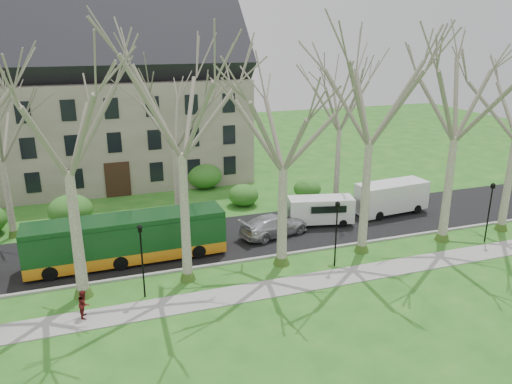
{
  "coord_description": "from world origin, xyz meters",
  "views": [
    {
      "loc": [
        -8.17,
        -26.77,
        14.43
      ],
      "look_at": [
        2.04,
        3.0,
        4.18
      ],
      "focal_mm": 35.0,
      "sensor_mm": 36.0,
      "label": 1
    }
  ],
  "objects_px": {
    "sedan": "(274,225)",
    "van_b": "(391,198)",
    "bus_follow": "(127,238)",
    "pedestrian_b": "(84,304)",
    "van_a": "(320,211)"
  },
  "relations": [
    {
      "from": "bus_follow",
      "to": "van_a",
      "type": "distance_m",
      "value": 14.77
    },
    {
      "from": "bus_follow",
      "to": "pedestrian_b",
      "type": "xyz_separation_m",
      "value": [
        -2.82,
        -6.11,
        -0.81
      ]
    },
    {
      "from": "pedestrian_b",
      "to": "sedan",
      "type": "bearing_deg",
      "value": -54.83
    },
    {
      "from": "sedan",
      "to": "pedestrian_b",
      "type": "height_order",
      "value": "sedan"
    },
    {
      "from": "bus_follow",
      "to": "van_a",
      "type": "relative_size",
      "value": 2.53
    },
    {
      "from": "sedan",
      "to": "van_b",
      "type": "height_order",
      "value": "van_b"
    },
    {
      "from": "sedan",
      "to": "van_b",
      "type": "xyz_separation_m",
      "value": [
        10.75,
        1.25,
        0.53
      ]
    },
    {
      "from": "van_a",
      "to": "pedestrian_b",
      "type": "xyz_separation_m",
      "value": [
        -17.48,
        -7.88,
        -0.33
      ]
    },
    {
      "from": "van_a",
      "to": "sedan",
      "type": "bearing_deg",
      "value": -155.43
    },
    {
      "from": "van_b",
      "to": "pedestrian_b",
      "type": "relative_size",
      "value": 3.95
    },
    {
      "from": "van_a",
      "to": "van_b",
      "type": "height_order",
      "value": "van_b"
    },
    {
      "from": "sedan",
      "to": "pedestrian_b",
      "type": "bearing_deg",
      "value": 102.89
    },
    {
      "from": "bus_follow",
      "to": "sedan",
      "type": "height_order",
      "value": "bus_follow"
    },
    {
      "from": "sedan",
      "to": "van_b",
      "type": "bearing_deg",
      "value": -98.27
    },
    {
      "from": "bus_follow",
      "to": "van_a",
      "type": "xyz_separation_m",
      "value": [
        14.65,
        1.78,
        -0.48
      ]
    }
  ]
}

